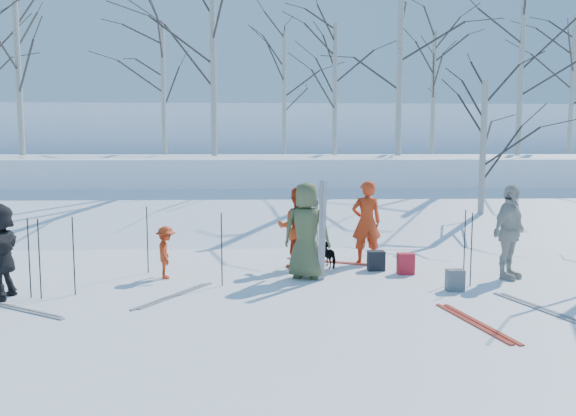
{
  "coord_description": "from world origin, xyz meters",
  "views": [
    {
      "loc": [
        -0.47,
        -9.58,
        2.52
      ],
      "look_at": [
        0.0,
        1.5,
        1.3
      ],
      "focal_mm": 35.0,
      "sensor_mm": 36.0,
      "label": 1
    }
  ],
  "objects_px": {
    "skier_grey_west": "(0,251)",
    "skier_olive_center": "(307,231)",
    "skier_red_seated": "(166,252)",
    "skier_cream_east": "(509,232)",
    "skier_redor_behind": "(297,228)",
    "backpack_grey": "(455,280)",
    "skier_red_north": "(366,222)",
    "backpack_red": "(406,264)",
    "backpack_dark": "(376,261)",
    "dog": "(330,255)"
  },
  "relations": [
    {
      "from": "skier_grey_west",
      "to": "skier_olive_center",
      "type": "bearing_deg",
      "value": 104.07
    },
    {
      "from": "skier_red_seated",
      "to": "skier_cream_east",
      "type": "distance_m",
      "value": 6.55
    },
    {
      "from": "skier_redor_behind",
      "to": "backpack_grey",
      "type": "xyz_separation_m",
      "value": [
        2.66,
        -2.02,
        -0.65
      ]
    },
    {
      "from": "skier_cream_east",
      "to": "backpack_grey",
      "type": "relative_size",
      "value": 4.76
    },
    {
      "from": "skier_red_north",
      "to": "skier_olive_center",
      "type": "bearing_deg",
      "value": 39.77
    },
    {
      "from": "skier_grey_west",
      "to": "backpack_red",
      "type": "xyz_separation_m",
      "value": [
        7.15,
        1.5,
        -0.59
      ]
    },
    {
      "from": "skier_red_seated",
      "to": "backpack_red",
      "type": "height_order",
      "value": "skier_red_seated"
    },
    {
      "from": "skier_olive_center",
      "to": "skier_grey_west",
      "type": "bearing_deg",
      "value": 29.73
    },
    {
      "from": "backpack_grey",
      "to": "backpack_dark",
      "type": "distance_m",
      "value": 1.99
    },
    {
      "from": "skier_red_north",
      "to": "skier_grey_west",
      "type": "relative_size",
      "value": 1.12
    },
    {
      "from": "skier_grey_west",
      "to": "skier_redor_behind",
      "type": "bearing_deg",
      "value": 114.26
    },
    {
      "from": "skier_red_north",
      "to": "backpack_grey",
      "type": "relative_size",
      "value": 4.7
    },
    {
      "from": "skier_red_north",
      "to": "skier_redor_behind",
      "type": "relative_size",
      "value": 1.06
    },
    {
      "from": "skier_redor_behind",
      "to": "backpack_red",
      "type": "distance_m",
      "value": 2.32
    },
    {
      "from": "skier_redor_behind",
      "to": "dog",
      "type": "bearing_deg",
      "value": -170.87
    },
    {
      "from": "backpack_dark",
      "to": "backpack_red",
      "type": "bearing_deg",
      "value": -34.87
    },
    {
      "from": "skier_red_seated",
      "to": "backpack_dark",
      "type": "bearing_deg",
      "value": -92.93
    },
    {
      "from": "skier_grey_west",
      "to": "dog",
      "type": "xyz_separation_m",
      "value": [
        5.74,
        2.24,
        -0.54
      ]
    },
    {
      "from": "backpack_grey",
      "to": "backpack_dark",
      "type": "xyz_separation_m",
      "value": [
        -1.06,
        1.69,
        0.01
      ]
    },
    {
      "from": "backpack_red",
      "to": "skier_redor_behind",
      "type": "bearing_deg",
      "value": 161.78
    },
    {
      "from": "skier_red_north",
      "to": "dog",
      "type": "bearing_deg",
      "value": 19.21
    },
    {
      "from": "skier_olive_center",
      "to": "skier_redor_behind",
      "type": "relative_size",
      "value": 1.1
    },
    {
      "from": "skier_red_north",
      "to": "backpack_dark",
      "type": "distance_m",
      "value": 1.01
    },
    {
      "from": "skier_olive_center",
      "to": "skier_grey_west",
      "type": "distance_m",
      "value": 5.31
    },
    {
      "from": "skier_red_north",
      "to": "dog",
      "type": "height_order",
      "value": "skier_red_north"
    },
    {
      "from": "skier_cream_east",
      "to": "backpack_dark",
      "type": "bearing_deg",
      "value": 120.74
    },
    {
      "from": "skier_redor_behind",
      "to": "backpack_dark",
      "type": "bearing_deg",
      "value": 174.03
    },
    {
      "from": "skier_olive_center",
      "to": "skier_red_north",
      "type": "xyz_separation_m",
      "value": [
        1.4,
        1.37,
        -0.03
      ]
    },
    {
      "from": "skier_olive_center",
      "to": "skier_cream_east",
      "type": "distance_m",
      "value": 3.85
    },
    {
      "from": "skier_cream_east",
      "to": "dog",
      "type": "bearing_deg",
      "value": 119.72
    },
    {
      "from": "backpack_grey",
      "to": "skier_cream_east",
      "type": "bearing_deg",
      "value": 33.24
    },
    {
      "from": "skier_red_seated",
      "to": "backpack_grey",
      "type": "xyz_separation_m",
      "value": [
        5.22,
        -1.16,
        -0.31
      ]
    },
    {
      "from": "backpack_dark",
      "to": "skier_cream_east",
      "type": "bearing_deg",
      "value": -19.16
    },
    {
      "from": "skier_grey_west",
      "to": "backpack_red",
      "type": "height_order",
      "value": "skier_grey_west"
    },
    {
      "from": "skier_red_north",
      "to": "skier_grey_west",
      "type": "xyz_separation_m",
      "value": [
        -6.56,
        -2.6,
        -0.1
      ]
    },
    {
      "from": "skier_olive_center",
      "to": "backpack_grey",
      "type": "height_order",
      "value": "skier_olive_center"
    },
    {
      "from": "skier_red_north",
      "to": "skier_red_seated",
      "type": "xyz_separation_m",
      "value": [
        -4.08,
        -1.26,
        -0.39
      ]
    },
    {
      "from": "skier_cream_east",
      "to": "backpack_dark",
      "type": "distance_m",
      "value": 2.61
    },
    {
      "from": "skier_cream_east",
      "to": "dog",
      "type": "height_order",
      "value": "skier_cream_east"
    },
    {
      "from": "dog",
      "to": "backpack_red",
      "type": "xyz_separation_m",
      "value": [
        1.41,
        -0.74,
        -0.04
      ]
    },
    {
      "from": "skier_redor_behind",
      "to": "backpack_red",
      "type": "bearing_deg",
      "value": 167.66
    },
    {
      "from": "skier_redor_behind",
      "to": "backpack_red",
      "type": "relative_size",
      "value": 4.0
    },
    {
      "from": "skier_olive_center",
      "to": "dog",
      "type": "relative_size",
      "value": 3.08
    },
    {
      "from": "dog",
      "to": "backpack_dark",
      "type": "xyz_separation_m",
      "value": [
        0.89,
        -0.38,
        -0.05
      ]
    },
    {
      "from": "dog",
      "to": "backpack_grey",
      "type": "relative_size",
      "value": 1.58
    },
    {
      "from": "dog",
      "to": "backpack_dark",
      "type": "bearing_deg",
      "value": 134.44
    },
    {
      "from": "dog",
      "to": "skier_grey_west",
      "type": "bearing_deg",
      "value": -1.38
    },
    {
      "from": "skier_cream_east",
      "to": "skier_grey_west",
      "type": "xyz_separation_m",
      "value": [
        -9.01,
        -1.04,
        -0.11
      ]
    },
    {
      "from": "skier_red_north",
      "to": "skier_red_seated",
      "type": "bearing_deg",
      "value": 12.51
    },
    {
      "from": "skier_redor_behind",
      "to": "skier_grey_west",
      "type": "bearing_deg",
      "value": 29.49
    }
  ]
}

